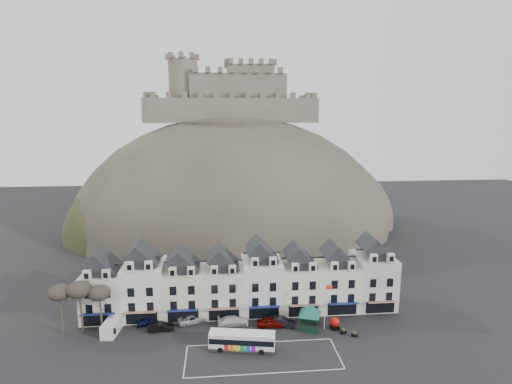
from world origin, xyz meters
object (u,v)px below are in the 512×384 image
bus_shelter (310,310)px  car_navy (148,321)px  red_buoy (335,323)px  car_white (233,321)px  car_black (161,327)px  bus (242,340)px  flagpole (326,303)px  car_silver (192,319)px  white_van (112,327)px  car_charcoal (281,322)px  car_maroon (271,322)px

bus_shelter → car_navy: 26.80m
red_buoy → car_navy: red_buoy is taller
red_buoy → car_white: bearing=171.0°
red_buoy → car_black: bearing=176.1°
red_buoy → car_black: (-28.13, 1.90, -0.30)m
bus → red_buoy: 16.04m
bus_shelter → red_buoy: size_ratio=3.26×
flagpole → car_navy: size_ratio=2.15×
bus_shelter → car_silver: (-19.13, 3.65, -2.64)m
white_van → car_black: 7.72m
red_buoy → flagpole: (-1.68, -0.04, 3.52)m
white_van → car_silver: 12.75m
car_black → bus: bearing=-120.5°
white_van → car_white: bearing=8.4°
bus → car_charcoal: (6.82, 6.20, -0.77)m
car_black → car_maroon: (17.78, -0.33, 0.08)m
bus → bus_shelter: size_ratio=1.58×
car_silver → car_maroon: bearing=-122.3°
bus_shelter → car_silver: bus_shelter is taller
flagpole → bus: bearing=-161.9°
car_white → car_silver: bearing=72.4°
car_silver → car_white: bearing=-123.5°
bus_shelter → car_black: (-23.98, 1.48, -2.61)m
bus_shelter → car_navy: bearing=-168.2°
car_maroon → car_black: bearing=92.5°
car_maroon → car_charcoal: 1.80m
red_buoy → white_van: size_ratio=0.39×
red_buoy → car_charcoal: red_buoy is taller
white_van → car_black: bearing=6.1°
flagpole → car_maroon: 9.58m
bus → flagpole: flagpole is taller
car_navy → car_maroon: size_ratio=0.81×
red_buoy → bus: bearing=-163.6°
bus_shelter → car_maroon: (-6.21, 1.15, -2.54)m
car_navy → car_black: car_black is taller
car_black → car_silver: (4.85, 2.17, -0.03)m
car_navy → flagpole: bearing=-114.7°
white_van → car_navy: (5.28, 2.13, -0.45)m
car_black → car_navy: bearing=44.6°
car_silver → car_white: size_ratio=0.91×
flagpole → car_charcoal: (-6.88, 1.72, -3.76)m
white_van → car_maroon: size_ratio=1.09×
bus_shelter → car_white: bus_shelter is taller
bus → car_charcoal: 9.25m
flagpole → bus_shelter: bearing=169.3°
bus_shelter → white_van: 31.80m
white_van → car_charcoal: white_van is taller
car_navy → car_black: 3.26m
car_white → car_maroon: car_maroon is taller
white_van → car_navy: size_ratio=1.34×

